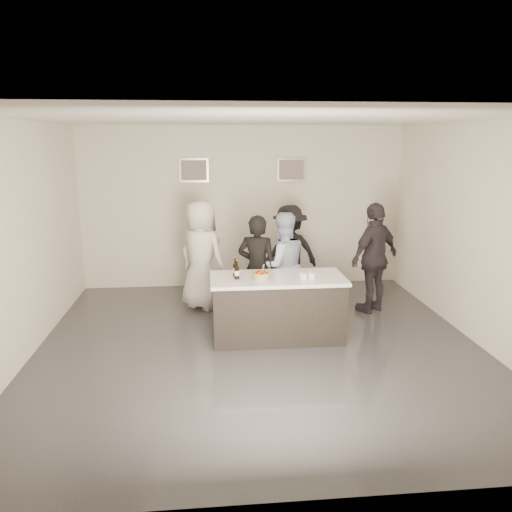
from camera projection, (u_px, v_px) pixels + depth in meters
name	position (u px, v px, depth m)	size (l,w,h in m)	color
floor	(260.00, 346.00, 6.81)	(6.00, 6.00, 0.00)	#3D3D42
ceiling	(260.00, 119.00, 6.12)	(6.00, 6.00, 0.00)	white
wall_back	(243.00, 207.00, 9.37)	(6.00, 0.04, 3.00)	silver
wall_front	(303.00, 321.00, 3.56)	(6.00, 0.04, 3.00)	silver
wall_left	(19.00, 243.00, 6.18)	(0.04, 6.00, 3.00)	silver
wall_right	(480.00, 234.00, 6.75)	(0.04, 6.00, 3.00)	silver
picture_left	(194.00, 170.00, 9.09)	(0.54, 0.04, 0.44)	#B2B2B7
picture_right	(291.00, 170.00, 9.26)	(0.54, 0.04, 0.44)	#B2B2B7
bar_counter	(277.00, 308.00, 7.00)	(1.86, 0.86, 0.90)	white
cake	(262.00, 277.00, 6.77)	(0.21, 0.21, 0.08)	yellow
beer_bottle_a	(235.00, 267.00, 6.90)	(0.07, 0.07, 0.26)	black
beer_bottle_b	(237.00, 270.00, 6.76)	(0.07, 0.07, 0.26)	black
tumbler_cluster	(307.00, 275.00, 6.85)	(0.19, 0.19, 0.08)	orange
candles	(261.00, 284.00, 6.54)	(0.24, 0.08, 0.01)	pink
person_main_black	(257.00, 269.00, 7.59)	(0.61, 0.40, 1.66)	black
person_main_blue	(282.00, 266.00, 7.76)	(0.81, 0.63, 1.67)	silver
person_guest_left	(201.00, 255.00, 8.18)	(0.88, 0.57, 1.80)	white
person_guest_right	(375.00, 258.00, 8.02)	(1.05, 0.44, 1.79)	#2E2931
person_guest_back	(289.00, 253.00, 8.66)	(1.07, 0.62, 1.66)	black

